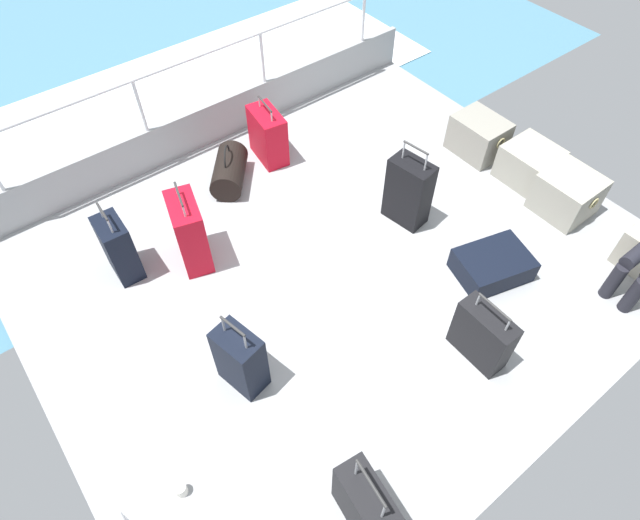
% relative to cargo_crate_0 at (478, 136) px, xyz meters
% --- Properties ---
extents(ground_plane, '(4.40, 5.20, 0.06)m').
position_rel_cargo_crate_0_xyz_m(ground_plane, '(0.30, -2.10, -0.23)').
color(ground_plane, '#939699').
extents(gunwale_port, '(0.06, 5.20, 0.45)m').
position_rel_cargo_crate_0_xyz_m(gunwale_port, '(-1.87, -2.10, 0.03)').
color(gunwale_port, '#939699').
rests_on(gunwale_port, ground_plane).
extents(railing_port, '(0.04, 4.20, 1.02)m').
position_rel_cargo_crate_0_xyz_m(railing_port, '(-1.87, -2.10, 0.58)').
color(railing_port, silver).
rests_on(railing_port, ground_plane).
extents(sea_wake, '(12.00, 12.00, 0.01)m').
position_rel_cargo_crate_0_xyz_m(sea_wake, '(-3.30, -2.10, -0.54)').
color(sea_wake, teal).
rests_on(sea_wake, ground_plane).
extents(cargo_crate_0, '(0.57, 0.42, 0.40)m').
position_rel_cargo_crate_0_xyz_m(cargo_crate_0, '(0.00, 0.00, 0.00)').
color(cargo_crate_0, gray).
rests_on(cargo_crate_0, ground_plane).
extents(cargo_crate_1, '(0.53, 0.47, 0.37)m').
position_rel_cargo_crate_0_xyz_m(cargo_crate_1, '(0.60, 0.09, -0.02)').
color(cargo_crate_1, gray).
rests_on(cargo_crate_1, ground_plane).
extents(cargo_crate_2, '(0.53, 0.49, 0.40)m').
position_rel_cargo_crate_0_xyz_m(cargo_crate_2, '(1.10, 0.00, 0.00)').
color(cargo_crate_2, gray).
rests_on(cargo_crate_2, ground_plane).
extents(suitcase_0, '(0.35, 0.23, 0.75)m').
position_rel_cargo_crate_0_xyz_m(suitcase_0, '(-0.76, -3.65, 0.10)').
color(suitcase_0, black).
rests_on(suitcase_0, ground_plane).
extents(suitcase_1, '(0.59, 0.71, 0.22)m').
position_rel_cargo_crate_0_xyz_m(suitcase_1, '(1.21, -1.14, -0.09)').
color(suitcase_1, black).
rests_on(suitcase_1, ground_plane).
extents(suitcase_2, '(0.46, 0.20, 0.64)m').
position_rel_cargo_crate_0_xyz_m(suitcase_2, '(1.67, -1.84, 0.06)').
color(suitcase_2, black).
rests_on(suitcase_2, ground_plane).
extents(suitcase_3, '(0.50, 0.35, 0.80)m').
position_rel_cargo_crate_0_xyz_m(suitcase_3, '(-0.52, -3.10, 0.14)').
color(suitcase_3, '#B70C1E').
rests_on(suitcase_3, ground_plane).
extents(suitcase_4, '(0.42, 0.29, 0.85)m').
position_rel_cargo_crate_0_xyz_m(suitcase_4, '(0.25, -1.27, 0.14)').
color(suitcase_4, black).
rests_on(suitcase_4, ground_plane).
extents(suitcase_5, '(0.49, 0.31, 0.66)m').
position_rel_cargo_crate_0_xyz_m(suitcase_5, '(-1.27, -1.79, 0.07)').
color(suitcase_5, '#B70C1E').
rests_on(suitcase_5, ground_plane).
extents(suitcase_6, '(0.48, 0.26, 0.72)m').
position_rel_cargo_crate_0_xyz_m(suitcase_6, '(2.04, -3.32, 0.05)').
color(suitcase_6, black).
rests_on(suitcase_6, ground_plane).
extents(suitcase_7, '(0.39, 0.29, 0.75)m').
position_rel_cargo_crate_0_xyz_m(suitcase_7, '(0.75, -3.40, 0.09)').
color(suitcase_7, black).
rests_on(suitcase_7, ground_plane).
extents(duffel_bag, '(0.64, 0.60, 0.45)m').
position_rel_cargo_crate_0_xyz_m(duffel_bag, '(-1.17, -2.33, -0.04)').
color(duffel_bag, black).
rests_on(duffel_bag, ground_plane).
extents(paper_cup, '(0.08, 0.08, 0.10)m').
position_rel_cargo_crate_0_xyz_m(paper_cup, '(1.19, -4.18, -0.15)').
color(paper_cup, white).
rests_on(paper_cup, ground_plane).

